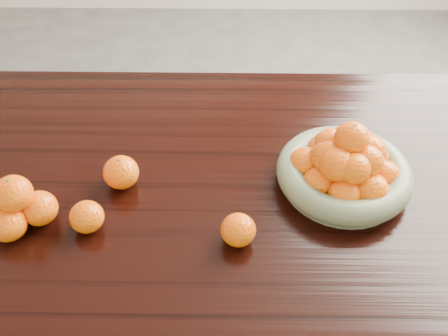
{
  "coord_description": "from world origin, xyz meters",
  "views": [
    {
      "loc": [
        0.02,
        -0.84,
        1.61
      ],
      "look_at": [
        0.0,
        -0.02,
        0.83
      ],
      "focal_mm": 40.0,
      "sensor_mm": 36.0,
      "label": 1
    }
  ],
  "objects_px": {
    "orange_pyramid": "(18,206)",
    "fruit_bowl": "(345,167)",
    "dining_table": "(223,211)",
    "loose_orange_0": "(121,172)"
  },
  "relations": [
    {
      "from": "orange_pyramid",
      "to": "loose_orange_0",
      "type": "distance_m",
      "value": 0.24
    },
    {
      "from": "loose_orange_0",
      "to": "dining_table",
      "type": "bearing_deg",
      "value": -0.96
    },
    {
      "from": "dining_table",
      "to": "loose_orange_0",
      "type": "xyz_separation_m",
      "value": [
        -0.24,
        0.0,
        0.13
      ]
    },
    {
      "from": "orange_pyramid",
      "to": "fruit_bowl",
      "type": "bearing_deg",
      "value": 10.07
    },
    {
      "from": "fruit_bowl",
      "to": "loose_orange_0",
      "type": "distance_m",
      "value": 0.53
    },
    {
      "from": "fruit_bowl",
      "to": "loose_orange_0",
      "type": "bearing_deg",
      "value": -179.12
    },
    {
      "from": "dining_table",
      "to": "fruit_bowl",
      "type": "height_order",
      "value": "fruit_bowl"
    },
    {
      "from": "dining_table",
      "to": "orange_pyramid",
      "type": "bearing_deg",
      "value": -165.13
    },
    {
      "from": "dining_table",
      "to": "orange_pyramid",
      "type": "relative_size",
      "value": 13.17
    },
    {
      "from": "fruit_bowl",
      "to": "dining_table",
      "type": "bearing_deg",
      "value": -177.59
    }
  ]
}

